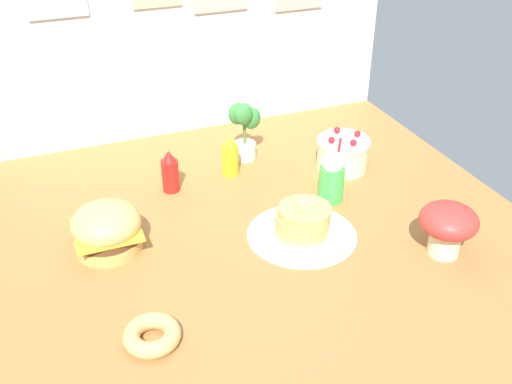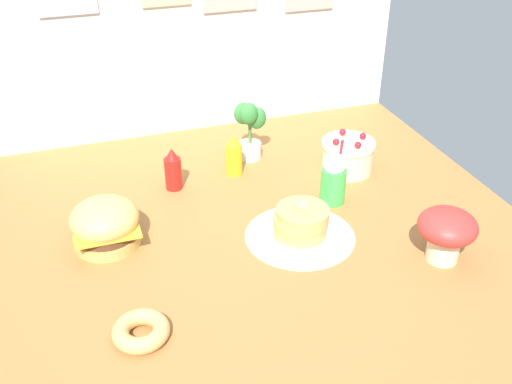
{
  "view_description": "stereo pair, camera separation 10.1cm",
  "coord_description": "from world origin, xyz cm",
  "px_view_note": "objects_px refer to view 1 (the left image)",
  "views": [
    {
      "loc": [
        -70.82,
        -167.96,
        129.9
      ],
      "look_at": [
        0.3,
        11.88,
        10.07
      ],
      "focal_mm": 41.71,
      "sensor_mm": 36.0,
      "label": 1
    },
    {
      "loc": [
        -61.33,
        -171.43,
        129.9
      ],
      "look_at": [
        0.3,
        11.88,
        10.07
      ],
      "focal_mm": 41.71,
      "sensor_mm": 36.0,
      "label": 2
    }
  ],
  "objects_px": {
    "burger": "(107,228)",
    "donut_pink_glaze": "(152,335)",
    "ketchup_bottle": "(170,172)",
    "pancake_stack": "(303,223)",
    "mustard_bottle": "(230,156)",
    "cream_soda_cup": "(332,176)",
    "potted_plant": "(244,128)",
    "layer_cake": "(343,153)",
    "mushroom_stool": "(448,225)"
  },
  "relations": [
    {
      "from": "layer_cake",
      "to": "potted_plant",
      "type": "height_order",
      "value": "potted_plant"
    },
    {
      "from": "burger",
      "to": "donut_pink_glaze",
      "type": "relative_size",
      "value": 1.43
    },
    {
      "from": "pancake_stack",
      "to": "cream_soda_cup",
      "type": "xyz_separation_m",
      "value": [
        0.21,
        0.18,
        0.05
      ]
    },
    {
      "from": "mustard_bottle",
      "to": "mushroom_stool",
      "type": "distance_m",
      "value": 0.96
    },
    {
      "from": "pancake_stack",
      "to": "mustard_bottle",
      "type": "bearing_deg",
      "value": 100.12
    },
    {
      "from": "mustard_bottle",
      "to": "donut_pink_glaze",
      "type": "height_order",
      "value": "mustard_bottle"
    },
    {
      "from": "pancake_stack",
      "to": "mustard_bottle",
      "type": "distance_m",
      "value": 0.54
    },
    {
      "from": "burger",
      "to": "cream_soda_cup",
      "type": "bearing_deg",
      "value": -0.25
    },
    {
      "from": "burger",
      "to": "ketchup_bottle",
      "type": "relative_size",
      "value": 1.33
    },
    {
      "from": "mushroom_stool",
      "to": "cream_soda_cup",
      "type": "bearing_deg",
      "value": 114.16
    },
    {
      "from": "burger",
      "to": "mushroom_stool",
      "type": "distance_m",
      "value": 1.19
    },
    {
      "from": "burger",
      "to": "cream_soda_cup",
      "type": "relative_size",
      "value": 0.88
    },
    {
      "from": "pancake_stack",
      "to": "ketchup_bottle",
      "type": "distance_m",
      "value": 0.62
    },
    {
      "from": "ketchup_bottle",
      "to": "potted_plant",
      "type": "xyz_separation_m",
      "value": [
        0.38,
        0.15,
        0.07
      ]
    },
    {
      "from": "burger",
      "to": "mushroom_stool",
      "type": "xyz_separation_m",
      "value": [
        1.1,
        -0.47,
        0.04
      ]
    },
    {
      "from": "pancake_stack",
      "to": "donut_pink_glaze",
      "type": "xyz_separation_m",
      "value": [
        -0.64,
        -0.32,
        -0.03
      ]
    },
    {
      "from": "layer_cake",
      "to": "cream_soda_cup",
      "type": "distance_m",
      "value": 0.28
    },
    {
      "from": "donut_pink_glaze",
      "to": "mushroom_stool",
      "type": "bearing_deg",
      "value": 2.27
    },
    {
      "from": "layer_cake",
      "to": "mushroom_stool",
      "type": "bearing_deg",
      "value": -86.81
    },
    {
      "from": "mustard_bottle",
      "to": "cream_soda_cup",
      "type": "relative_size",
      "value": 0.67
    },
    {
      "from": "ketchup_bottle",
      "to": "cream_soda_cup",
      "type": "bearing_deg",
      "value": -27.86
    },
    {
      "from": "potted_plant",
      "to": "mushroom_stool",
      "type": "relative_size",
      "value": 1.39
    },
    {
      "from": "layer_cake",
      "to": "cream_soda_cup",
      "type": "height_order",
      "value": "cream_soda_cup"
    },
    {
      "from": "pancake_stack",
      "to": "potted_plant",
      "type": "height_order",
      "value": "potted_plant"
    },
    {
      "from": "ketchup_bottle",
      "to": "mustard_bottle",
      "type": "bearing_deg",
      "value": 7.67
    },
    {
      "from": "potted_plant",
      "to": "cream_soda_cup",
      "type": "bearing_deg",
      "value": -66.49
    },
    {
      "from": "layer_cake",
      "to": "potted_plant",
      "type": "distance_m",
      "value": 0.45
    },
    {
      "from": "donut_pink_glaze",
      "to": "potted_plant",
      "type": "xyz_separation_m",
      "value": [
        0.65,
        0.96,
        0.12
      ]
    },
    {
      "from": "mustard_bottle",
      "to": "potted_plant",
      "type": "bearing_deg",
      "value": 46.18
    },
    {
      "from": "potted_plant",
      "to": "mushroom_stool",
      "type": "height_order",
      "value": "potted_plant"
    },
    {
      "from": "donut_pink_glaze",
      "to": "potted_plant",
      "type": "distance_m",
      "value": 1.17
    },
    {
      "from": "burger",
      "to": "mustard_bottle",
      "type": "height_order",
      "value": "mustard_bottle"
    },
    {
      "from": "pancake_stack",
      "to": "cream_soda_cup",
      "type": "bearing_deg",
      "value": 40.75
    },
    {
      "from": "ketchup_bottle",
      "to": "mushroom_stool",
      "type": "xyz_separation_m",
      "value": [
        0.79,
        -0.77,
        0.03
      ]
    },
    {
      "from": "donut_pink_glaze",
      "to": "ketchup_bottle",
      "type": "bearing_deg",
      "value": 71.6
    },
    {
      "from": "pancake_stack",
      "to": "mushroom_stool",
      "type": "height_order",
      "value": "mushroom_stool"
    },
    {
      "from": "burger",
      "to": "mustard_bottle",
      "type": "distance_m",
      "value": 0.68
    },
    {
      "from": "cream_soda_cup",
      "to": "mushroom_stool",
      "type": "relative_size",
      "value": 1.36
    },
    {
      "from": "donut_pink_glaze",
      "to": "potted_plant",
      "type": "relative_size",
      "value": 0.61
    },
    {
      "from": "mustard_bottle",
      "to": "mushroom_stool",
      "type": "xyz_separation_m",
      "value": [
        0.52,
        -0.81,
        0.03
      ]
    },
    {
      "from": "pancake_stack",
      "to": "cream_soda_cup",
      "type": "relative_size",
      "value": 1.13
    },
    {
      "from": "mustard_bottle",
      "to": "mushroom_stool",
      "type": "height_order",
      "value": "mushroom_stool"
    },
    {
      "from": "layer_cake",
      "to": "pancake_stack",
      "type": "bearing_deg",
      "value": -133.84
    },
    {
      "from": "mustard_bottle",
      "to": "potted_plant",
      "type": "height_order",
      "value": "potted_plant"
    },
    {
      "from": "mushroom_stool",
      "to": "donut_pink_glaze",
      "type": "bearing_deg",
      "value": -177.73
    },
    {
      "from": "pancake_stack",
      "to": "donut_pink_glaze",
      "type": "bearing_deg",
      "value": -153.34
    },
    {
      "from": "donut_pink_glaze",
      "to": "potted_plant",
      "type": "height_order",
      "value": "potted_plant"
    },
    {
      "from": "pancake_stack",
      "to": "mushroom_stool",
      "type": "bearing_deg",
      "value": -33.51
    },
    {
      "from": "cream_soda_cup",
      "to": "potted_plant",
      "type": "bearing_deg",
      "value": 113.51
    },
    {
      "from": "donut_pink_glaze",
      "to": "mushroom_stool",
      "type": "relative_size",
      "value": 0.85
    }
  ]
}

